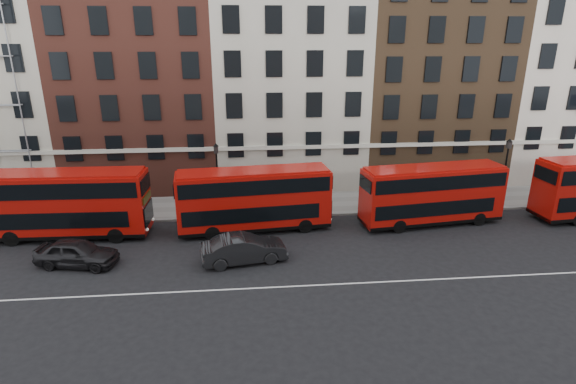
{
  "coord_description": "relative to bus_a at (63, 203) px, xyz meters",
  "views": [
    {
      "loc": [
        -3.89,
        -23.17,
        12.71
      ],
      "look_at": [
        -1.26,
        5.0,
        3.0
      ],
      "focal_mm": 28.0,
      "sensor_mm": 36.0,
      "label": 1
    }
  ],
  "objects": [
    {
      "name": "pavement",
      "position": [
        16.1,
        4.72,
        -2.37
      ],
      "size": [
        80.0,
        5.0,
        0.15
      ],
      "primitive_type": "cube",
      "color": "gray",
      "rests_on": "ground"
    },
    {
      "name": "ground",
      "position": [
        16.1,
        -5.78,
        -2.45
      ],
      "size": [
        120.0,
        120.0,
        0.0
      ],
      "primitive_type": "plane",
      "color": "black",
      "rests_on": "ground"
    },
    {
      "name": "road_centre_line",
      "position": [
        16.1,
        -7.78,
        -2.44
      ],
      "size": [
        70.0,
        0.12,
        0.01
      ],
      "primitive_type": "cube",
      "color": "white",
      "rests_on": "ground"
    },
    {
      "name": "bus_b",
      "position": [
        12.55,
        -0.0,
        -0.1
      ],
      "size": [
        10.6,
        3.52,
        4.37
      ],
      "rotation": [
        0.0,
        0.0,
        0.1
      ],
      "color": "#BC1009",
      "rests_on": "ground"
    },
    {
      "name": "kerb",
      "position": [
        16.1,
        2.22,
        -2.37
      ],
      "size": [
        80.0,
        0.3,
        0.16
      ],
      "primitive_type": "cube",
      "color": "gray",
      "rests_on": "ground"
    },
    {
      "name": "bus_a",
      "position": [
        0.0,
        0.0,
        0.0
      ],
      "size": [
        10.94,
        2.92,
        4.57
      ],
      "rotation": [
        0.0,
        0.0,
        -0.03
      ],
      "color": "#BC1009",
      "rests_on": "ground"
    },
    {
      "name": "building_terrace",
      "position": [
        15.79,
        12.1,
        7.79
      ],
      "size": [
        64.0,
        11.95,
        22.0
      ],
      "color": "#AEA897",
      "rests_on": "ground"
    },
    {
      "name": "iron_railings",
      "position": [
        16.1,
        6.92,
        -1.8
      ],
      "size": [
        6.6,
        0.06,
        1.0
      ],
      "primitive_type": null,
      "color": "black",
      "rests_on": "pavement"
    },
    {
      "name": "lamp_post_right",
      "position": [
        32.19,
        2.97,
        0.63
      ],
      "size": [
        0.44,
        0.44,
        5.33
      ],
      "color": "black",
      "rests_on": "pavement"
    },
    {
      "name": "bus_c",
      "position": [
        25.14,
        -0.01,
        -0.16
      ],
      "size": [
        10.38,
        3.67,
        4.27
      ],
      "rotation": [
        0.0,
        0.0,
        0.12
      ],
      "color": "#BC1009",
      "rests_on": "ground"
    },
    {
      "name": "lamp_post_left",
      "position": [
        9.94,
        3.48,
        0.63
      ],
      "size": [
        0.44,
        0.44,
        5.33
      ],
      "color": "black",
      "rests_on": "pavement"
    },
    {
      "name": "car_front",
      "position": [
        11.84,
        -4.66,
        -1.61
      ],
      "size": [
        5.32,
        2.65,
        1.68
      ],
      "primitive_type": "imported",
      "rotation": [
        0.0,
        0.0,
        1.75
      ],
      "color": "#232426",
      "rests_on": "ground"
    },
    {
      "name": "car_rear",
      "position": [
        2.08,
        -4.2,
        -1.64
      ],
      "size": [
        5.01,
        2.79,
        1.61
      ],
      "primitive_type": "imported",
      "rotation": [
        0.0,
        0.0,
        1.38
      ],
      "color": "black",
      "rests_on": "ground"
    }
  ]
}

